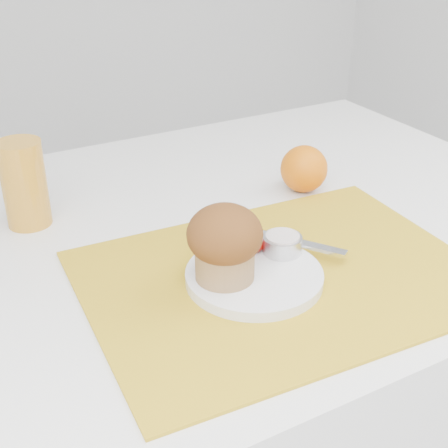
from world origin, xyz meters
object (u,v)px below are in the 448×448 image
juice_glass (24,184)px  table (202,409)px  plate (254,276)px  muffin (225,242)px  orange (304,169)px

juice_glass → table: bearing=-31.0°
table → plate: size_ratio=6.78×
plate → muffin: (-0.04, 0.01, 0.06)m
plate → muffin: muffin is taller
juice_glass → muffin: juice_glass is taller
muffin → plate: bearing=-11.4°
table → muffin: (-0.05, -0.17, 0.44)m
table → juice_glass: bearing=149.0°
table → juice_glass: size_ratio=9.09×
plate → juice_glass: size_ratio=1.34×
plate → orange: (0.22, 0.20, 0.03)m
plate → orange: bearing=42.6°
table → muffin: 0.48m
orange → table: bearing=-172.6°
table → orange: bearing=7.4°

